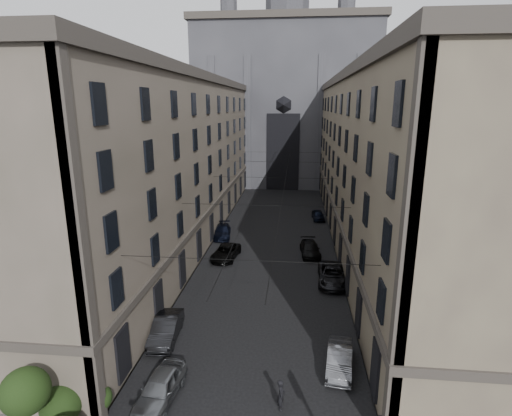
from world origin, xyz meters
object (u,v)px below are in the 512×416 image
(car_right_midnear, at_px, (333,275))
(car_left_near, at_px, (160,388))
(car_left_midfar, at_px, (226,252))
(car_right_far, at_px, (318,215))
(pedestrian, at_px, (281,395))
(car_left_far, at_px, (222,231))
(car_right_midfar, at_px, (310,249))
(car_left_midnear, at_px, (166,329))
(gothic_tower, at_px, (286,93))
(car_right_near, at_px, (339,359))

(car_right_midnear, bearing_deg, car_left_near, -121.33)
(car_left_near, distance_m, car_left_midfar, 20.61)
(car_right_far, xyz_separation_m, pedestrian, (-3.70, -36.21, 0.20))
(car_right_far, bearing_deg, car_left_far, -148.46)
(car_right_midfar, bearing_deg, car_left_far, 149.19)
(car_right_midnear, bearing_deg, pedestrian, -101.89)
(car_left_midnear, bearing_deg, car_right_far, 64.39)
(gothic_tower, distance_m, car_left_midnear, 63.90)
(car_left_near, relative_size, car_left_midnear, 0.95)
(car_left_midfar, bearing_deg, car_right_midnear, -17.82)
(car_right_near, height_order, car_right_far, car_right_near)
(car_right_near, bearing_deg, car_right_midfar, 100.78)
(car_left_far, bearing_deg, car_right_midfar, -33.32)
(car_right_near, bearing_deg, car_left_near, -152.79)
(car_left_near, bearing_deg, car_right_midfar, 73.82)
(car_left_near, bearing_deg, car_left_far, 98.52)
(car_left_midnear, relative_size, car_right_far, 1.21)
(car_left_midnear, height_order, car_right_midfar, car_left_midnear)
(gothic_tower, height_order, car_left_midnear, gothic_tower)
(car_left_midnear, bearing_deg, car_right_midnear, 35.67)
(car_left_midnear, relative_size, car_left_midfar, 0.95)
(car_left_midfar, xyz_separation_m, car_left_far, (-1.65, 6.91, 0.02))
(car_left_near, distance_m, pedestrian, 6.53)
(car_right_near, xyz_separation_m, car_right_midnear, (0.61, 12.24, 0.08))
(car_left_far, relative_size, car_right_midnear, 0.88)
(car_right_near, distance_m, car_right_midnear, 12.25)
(car_left_midnear, distance_m, car_right_midfar, 19.69)
(car_left_midnear, bearing_deg, car_left_far, 85.86)
(car_left_midnear, xyz_separation_m, car_right_near, (11.45, -2.05, -0.08))
(car_left_near, relative_size, car_right_near, 1.06)
(car_right_near, bearing_deg, pedestrian, -125.90)
(car_left_near, xyz_separation_m, car_left_midfar, (-0.04, 20.61, -0.07))
(car_right_far, relative_size, pedestrian, 2.26)
(car_left_far, bearing_deg, car_left_midfar, -84.06)
(pedestrian, bearing_deg, car_left_midnear, 56.11)
(car_left_midfar, relative_size, car_right_near, 1.18)
(gothic_tower, bearing_deg, pedestrian, -88.27)
(car_left_midnear, xyz_separation_m, car_right_midfar, (10.25, 16.81, -0.08))
(car_left_far, bearing_deg, car_right_far, 28.62)
(gothic_tower, bearing_deg, car_left_midfar, -95.61)
(car_left_near, xyz_separation_m, pedestrian, (6.53, 0.00, 0.10))
(car_left_near, xyz_separation_m, car_left_midnear, (-1.54, 5.67, 0.01))
(car_right_midfar, bearing_deg, pedestrian, -100.51)
(car_left_midfar, relative_size, car_right_midfar, 1.04)
(car_right_midnear, bearing_deg, car_left_midnear, -137.58)
(gothic_tower, height_order, pedestrian, gothic_tower)
(car_right_midnear, relative_size, car_right_far, 1.43)
(gothic_tower, height_order, car_left_near, gothic_tower)
(car_left_far, distance_m, car_right_midfar, 11.56)
(car_left_midfar, height_order, car_right_midfar, car_right_midfar)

